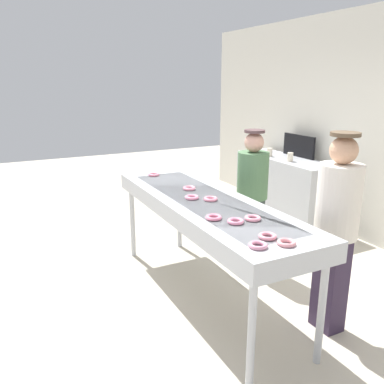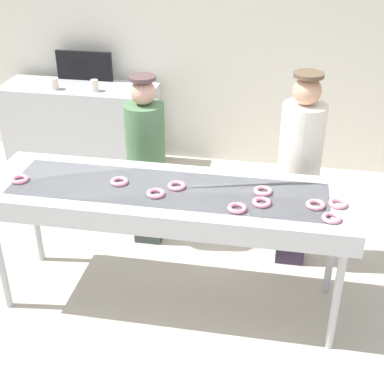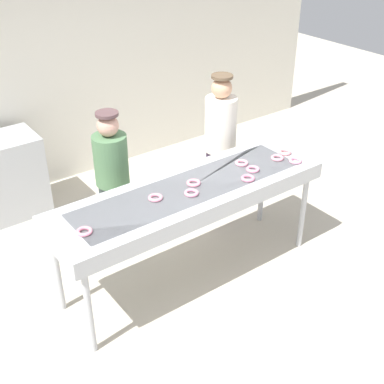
% 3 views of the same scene
% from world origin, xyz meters
% --- Properties ---
extents(ground_plane, '(16.00, 16.00, 0.00)m').
position_xyz_m(ground_plane, '(0.00, 0.00, 0.00)').
color(ground_plane, beige).
extents(back_wall, '(8.00, 0.12, 2.90)m').
position_xyz_m(back_wall, '(0.00, 2.59, 1.45)').
color(back_wall, silver).
rests_on(back_wall, ground).
extents(fryer_conveyor, '(2.62, 0.77, 0.99)m').
position_xyz_m(fryer_conveyor, '(0.00, 0.00, 0.91)').
color(fryer_conveyor, '#B7BABF').
rests_on(fryer_conveyor, ground).
extents(strawberry_donut_0, '(0.14, 0.14, 0.03)m').
position_xyz_m(strawberry_donut_0, '(0.66, -0.10, 1.01)').
color(strawberry_donut_0, pink).
rests_on(strawberry_donut_0, fryer_conveyor).
extents(strawberry_donut_1, '(0.15, 0.15, 0.03)m').
position_xyz_m(strawberry_donut_1, '(0.51, -0.20, 1.01)').
color(strawberry_donut_1, pink).
rests_on(strawberry_donut_1, fryer_conveyor).
extents(strawberry_donut_2, '(0.16, 0.16, 0.03)m').
position_xyz_m(strawberry_donut_2, '(1.11, -0.21, 1.01)').
color(strawberry_donut_2, pink).
rests_on(strawberry_donut_2, fryer_conveyor).
extents(strawberry_donut_3, '(0.16, 0.16, 0.03)m').
position_xyz_m(strawberry_donut_3, '(-0.36, 0.02, 1.01)').
color(strawberry_donut_3, pink).
rests_on(strawberry_donut_3, fryer_conveyor).
extents(strawberry_donut_4, '(0.18, 0.18, 0.03)m').
position_xyz_m(strawberry_donut_4, '(1.16, -0.02, 1.01)').
color(strawberry_donut_4, pink).
rests_on(strawberry_donut_4, fryer_conveyor).
extents(strawberry_donut_5, '(0.16, 0.16, 0.03)m').
position_xyz_m(strawberry_donut_5, '(-0.06, -0.10, 1.01)').
color(strawberry_donut_5, pink).
rests_on(strawberry_donut_5, fryer_conveyor).
extents(strawberry_donut_6, '(0.13, 0.13, 0.03)m').
position_xyz_m(strawberry_donut_6, '(0.06, 0.03, 1.01)').
color(strawberry_donut_6, pink).
rests_on(strawberry_donut_6, fryer_conveyor).
extents(strawberry_donut_7, '(0.17, 0.17, 0.03)m').
position_xyz_m(strawberry_donut_7, '(1.01, -0.06, 1.01)').
color(strawberry_donut_7, pink).
rests_on(strawberry_donut_7, fryer_conveyor).
extents(strawberry_donut_8, '(0.17, 0.17, 0.03)m').
position_xyz_m(strawberry_donut_8, '(-1.07, -0.08, 1.01)').
color(strawberry_donut_8, pink).
rests_on(strawberry_donut_8, fryer_conveyor).
extents(strawberry_donut_9, '(0.15, 0.15, 0.03)m').
position_xyz_m(strawberry_donut_9, '(0.66, 0.06, 1.01)').
color(strawberry_donut_9, pink).
rests_on(strawberry_donut_9, fryer_conveyor).
extents(worker_baker, '(0.34, 0.34, 1.66)m').
position_xyz_m(worker_baker, '(0.91, 0.69, 0.94)').
color(worker_baker, '#30233A').
rests_on(worker_baker, ground).
extents(worker_assistant, '(0.33, 0.33, 1.54)m').
position_xyz_m(worker_assistant, '(-0.36, 0.78, 0.86)').
color(worker_assistant, '#313B39').
rests_on(worker_assistant, ground).
extents(prep_counter, '(1.69, 0.57, 0.94)m').
position_xyz_m(prep_counter, '(-1.46, 2.14, 0.47)').
color(prep_counter, '#B7BABF').
rests_on(prep_counter, ground).
extents(paper_cup_0, '(0.08, 0.08, 0.12)m').
position_xyz_m(paper_cup_0, '(-1.67, 2.01, 1.00)').
color(paper_cup_0, beige).
rests_on(paper_cup_0, prep_counter).
extents(paper_cup_1, '(0.08, 0.08, 0.12)m').
position_xyz_m(paper_cup_1, '(-1.24, 2.03, 1.00)').
color(paper_cup_1, beige).
rests_on(paper_cup_1, prep_counter).
extents(menu_display, '(0.63, 0.04, 0.32)m').
position_xyz_m(menu_display, '(-1.46, 2.37, 1.10)').
color(menu_display, black).
rests_on(menu_display, prep_counter).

